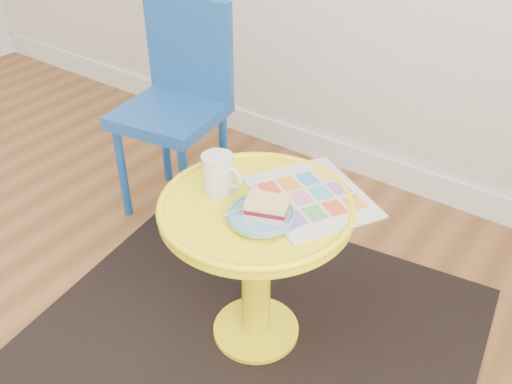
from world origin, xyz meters
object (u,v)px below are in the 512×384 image
Objects in this scene: mug at (219,173)px; plate at (261,216)px; newspaper at (311,196)px; side_table at (256,245)px; chair at (178,95)px.

mug is 0.18m from plate.
newspaper is 0.17m from plate.
mug reaches higher than plate.
newspaper is 0.26m from mug.
chair is (-0.68, 0.43, 0.11)m from side_table.
side_table is at bearing -41.19° from chair.
side_table is 1.62× the size of newspaper.
newspaper is at bearing 48.47° from side_table.
newspaper is (0.10, 0.11, 0.14)m from side_table.
chair is 4.73× the size of plate.
side_table is 4.26× the size of mug.
chair is 0.84m from newspaper.
plate is (0.05, -0.05, 0.16)m from side_table.
newspaper is at bearing -30.86° from chair.
plate is at bearing -76.19° from newspaper.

